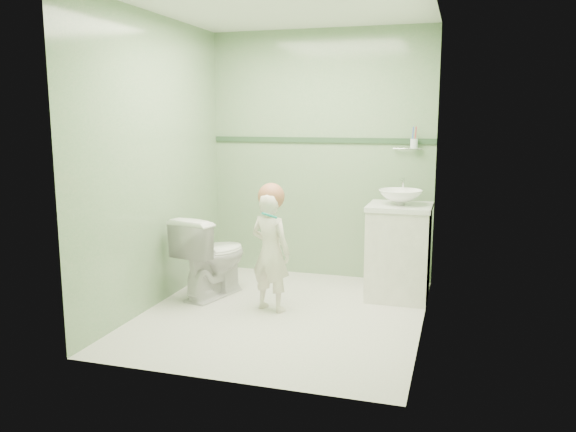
% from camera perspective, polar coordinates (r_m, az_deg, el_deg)
% --- Properties ---
extents(ground, '(2.50, 2.50, 0.00)m').
position_cam_1_polar(ground, '(4.73, -0.53, -9.64)').
color(ground, beige).
rests_on(ground, ground).
extents(room_shell, '(2.50, 2.54, 2.40)m').
position_cam_1_polar(room_shell, '(4.48, -0.56, 4.99)').
color(room_shell, '#78A474').
rests_on(room_shell, ground).
extents(trim_stripe, '(2.20, 0.02, 0.05)m').
position_cam_1_polar(trim_stripe, '(5.66, 3.21, 7.51)').
color(trim_stripe, '#2E4C30').
rests_on(trim_stripe, room_shell).
extents(vanity, '(0.52, 0.50, 0.80)m').
position_cam_1_polar(vanity, '(5.12, 10.86, -3.65)').
color(vanity, silver).
rests_on(vanity, ground).
extents(counter, '(0.54, 0.52, 0.04)m').
position_cam_1_polar(counter, '(5.04, 11.01, 0.89)').
color(counter, white).
rests_on(counter, vanity).
extents(basin, '(0.37, 0.37, 0.13)m').
position_cam_1_polar(basin, '(5.03, 11.04, 1.83)').
color(basin, white).
rests_on(basin, counter).
extents(faucet, '(0.03, 0.13, 0.18)m').
position_cam_1_polar(faucet, '(5.20, 11.28, 2.97)').
color(faucet, silver).
rests_on(faucet, counter).
extents(cup_holder, '(0.26, 0.07, 0.21)m').
position_cam_1_polar(cup_holder, '(5.47, 12.27, 6.99)').
color(cup_holder, silver).
rests_on(cup_holder, room_shell).
extents(toilet, '(0.58, 0.79, 0.73)m').
position_cam_1_polar(toilet, '(5.15, -7.47, -3.91)').
color(toilet, white).
rests_on(toilet, ground).
extents(toddler, '(0.41, 0.32, 0.98)m').
position_cam_1_polar(toddler, '(4.70, -1.74, -3.58)').
color(toddler, silver).
rests_on(toddler, ground).
extents(hair_cap, '(0.22, 0.22, 0.22)m').
position_cam_1_polar(hair_cap, '(4.64, -1.67, 1.95)').
color(hair_cap, '#A86445').
rests_on(hair_cap, toddler).
extents(teal_toothbrush, '(0.11, 0.14, 0.08)m').
position_cam_1_polar(teal_toothbrush, '(4.49, -1.88, 0.13)').
color(teal_toothbrush, teal).
rests_on(teal_toothbrush, toddler).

